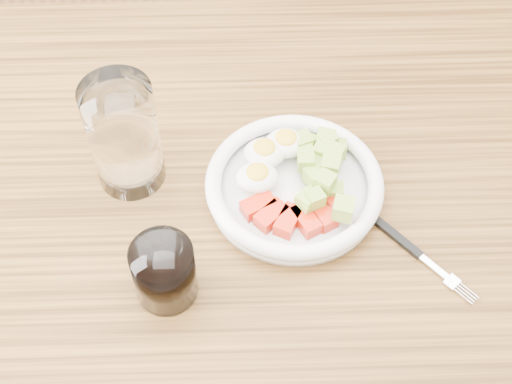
% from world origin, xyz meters
% --- Properties ---
extents(dining_table, '(1.50, 0.90, 0.77)m').
position_xyz_m(dining_table, '(0.00, 0.00, 0.67)').
color(dining_table, brown).
rests_on(dining_table, ground).
extents(bowl, '(0.25, 0.25, 0.06)m').
position_xyz_m(bowl, '(0.04, 0.03, 0.79)').
color(bowl, white).
rests_on(bowl, dining_table).
extents(fork, '(0.12, 0.14, 0.01)m').
position_xyz_m(fork, '(0.19, -0.07, 0.77)').
color(fork, black).
rests_on(fork, dining_table).
extents(water_glass, '(0.09, 0.09, 0.17)m').
position_xyz_m(water_glass, '(-0.18, 0.07, 0.85)').
color(water_glass, white).
rests_on(water_glass, dining_table).
extents(coffee_glass, '(0.08, 0.08, 0.09)m').
position_xyz_m(coffee_glass, '(-0.13, -0.12, 0.81)').
color(coffee_glass, white).
rests_on(coffee_glass, dining_table).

